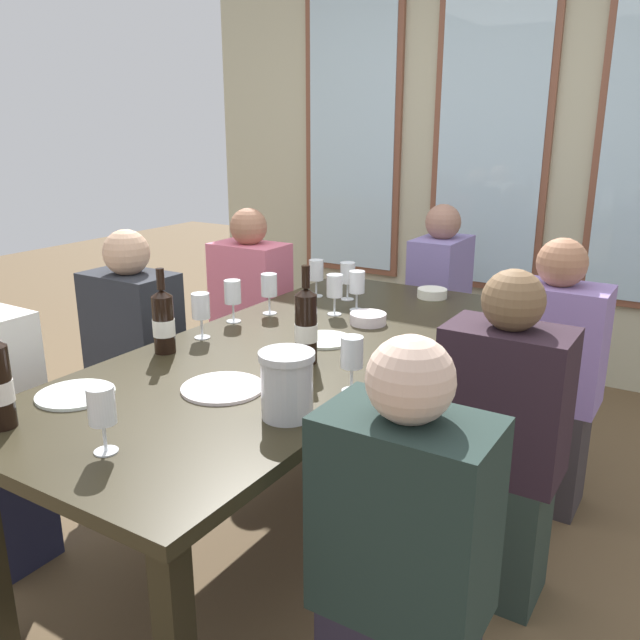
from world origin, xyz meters
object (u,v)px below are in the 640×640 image
white_plate_2 (223,388)px  tasting_bowl_0 (432,293)px  dining_table (290,366)px  seated_person_1 (549,383)px  white_plate_0 (76,394)px  white_plate_1 (324,340)px  wine_glass_1 (357,284)px  wine_glass_6 (335,288)px  wine_glass_0 (348,275)px  seated_person_6 (438,310)px  seated_person_4 (136,365)px  wine_glass_5 (102,409)px  wine_glass_4 (201,308)px  wine_glass_7 (316,271)px  seated_person_5 (500,448)px  metal_pitcher (287,384)px  wine_bottle_2 (163,321)px  wine_glass_2 (233,293)px  seated_person_0 (251,319)px  wine_glass_8 (352,355)px  wine_glass_3 (269,287)px  wine_bottle_1 (306,325)px  seated_person_3 (402,579)px  tasting_bowl_1 (368,319)px

white_plate_2 → tasting_bowl_0: 1.37m
dining_table → seated_person_1: size_ratio=1.98×
white_plate_0 → white_plate_1: same height
wine_glass_1 → wine_glass_6: bearing=-114.0°
wine_glass_0 → seated_person_6: (0.15, 0.76, -0.33)m
seated_person_4 → wine_glass_5: bearing=-45.8°
wine_glass_4 → wine_glass_6: bearing=63.6°
wine_glass_7 → seated_person_5: bearing=-29.7°
metal_pitcher → wine_glass_7: metal_pitcher is taller
white_plate_1 → metal_pitcher: 0.67m
white_plate_0 → wine_bottle_2: (-0.05, 0.43, 0.11)m
wine_glass_2 → wine_glass_6: same height
metal_pitcher → wine_glass_4: size_ratio=1.09×
seated_person_6 → seated_person_0: bearing=-139.0°
dining_table → white_plate_2: 0.44m
white_plate_2 → seated_person_6: seated_person_6 is taller
wine_glass_8 → seated_person_4: bearing=170.1°
wine_glass_0 → wine_glass_1: 0.18m
wine_bottle_2 → wine_glass_7: (0.04, 0.94, 0.01)m
dining_table → wine_glass_3: bearing=135.5°
white_plate_0 → seated_person_4: seated_person_4 is taller
seated_person_5 → wine_glass_7: bearing=150.3°
wine_bottle_2 → wine_glass_2: wine_bottle_2 is taller
seated_person_0 → wine_bottle_1: bearing=-43.7°
seated_person_4 → wine_glass_6: bearing=34.7°
seated_person_3 → white_plate_0: bearing=-179.3°
seated_person_3 → seated_person_6: same height
white_plate_1 → seated_person_4: 0.89m
white_plate_2 → seated_person_5: (0.73, 0.48, -0.22)m
metal_pitcher → wine_glass_2: metal_pitcher is taller
white_plate_2 → seated_person_5: 0.90m
wine_glass_6 → wine_glass_8: 0.83m
wine_glass_0 → wine_glass_5: size_ratio=1.00×
seated_person_5 → tasting_bowl_0: bearing=124.7°
wine_bottle_1 → wine_glass_1: (-0.16, 0.65, -0.01)m
white_plate_2 → wine_glass_8: wine_glass_8 is taller
wine_glass_7 → seated_person_3: 1.77m
white_plate_2 → tasting_bowl_0: bearing=85.0°
tasting_bowl_0 → wine_glass_0: wine_glass_0 is taller
wine_glass_2 → seated_person_6: 1.40m
tasting_bowl_0 → seated_person_4: seated_person_4 is taller
dining_table → metal_pitcher: bearing=-56.4°
seated_person_5 → wine_glass_8: bearing=-143.6°
wine_bottle_2 → wine_glass_2: bearing=94.0°
seated_person_3 → wine_glass_7: bearing=128.6°
dining_table → wine_glass_3: wine_glass_3 is taller
tasting_bowl_1 → seated_person_5: size_ratio=0.13×
metal_pitcher → wine_glass_1: bearing=108.8°
wine_glass_3 → wine_bottle_1: bearing=-42.3°
seated_person_1 → seated_person_6: 1.09m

